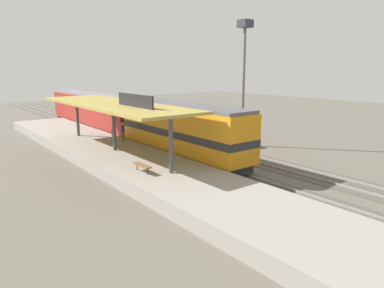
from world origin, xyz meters
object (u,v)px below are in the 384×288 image
(platform_bench, at_px, (142,166))
(person_walking, at_px, (123,131))
(light_mast, at_px, (244,57))
(person_waiting, at_px, (114,135))
(passenger_carriage_single, at_px, (93,111))
(freight_car, at_px, (173,120))
(locomotive, at_px, (181,130))

(platform_bench, distance_m, person_walking, 10.25)
(light_mast, bearing_deg, person_waiting, 162.79)
(passenger_carriage_single, distance_m, person_walking, 12.63)
(passenger_carriage_single, distance_m, freight_car, 11.12)
(person_walking, bearing_deg, locomotive, -66.51)
(freight_car, relative_size, person_walking, 7.02)
(person_walking, bearing_deg, passenger_carriage_single, 78.84)
(passenger_carriage_single, relative_size, light_mast, 1.71)
(passenger_carriage_single, xyz_separation_m, freight_car, (4.60, -10.12, -0.34))
(freight_car, distance_m, person_waiting, 9.24)
(freight_car, bearing_deg, passenger_carriage_single, 114.45)
(freight_car, relative_size, person_waiting, 7.02)
(person_walking, bearing_deg, platform_bench, -110.32)
(light_mast, bearing_deg, locomotive, -174.85)
(platform_bench, bearing_deg, person_waiting, 76.04)
(person_waiting, distance_m, person_walking, 1.97)
(locomotive, distance_m, person_walking, 6.15)
(locomotive, xyz_separation_m, freight_car, (4.60, 7.88, -0.44))
(freight_car, bearing_deg, platform_bench, -131.78)
(light_mast, bearing_deg, passenger_carriage_single, 114.27)
(person_waiting, bearing_deg, platform_bench, -103.96)
(platform_bench, xyz_separation_m, freight_car, (10.60, 11.86, 0.63))
(person_walking, bearing_deg, light_mast, -25.65)
(passenger_carriage_single, height_order, person_walking, passenger_carriage_single)
(person_waiting, bearing_deg, locomotive, -47.81)
(locomotive, relative_size, person_walking, 8.44)
(locomotive, height_order, person_waiting, locomotive)
(freight_car, bearing_deg, light_mast, -65.97)
(locomotive, height_order, person_walking, locomotive)
(platform_bench, distance_m, person_waiting, 8.59)
(freight_car, distance_m, light_mast, 10.15)
(platform_bench, distance_m, light_mast, 16.19)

